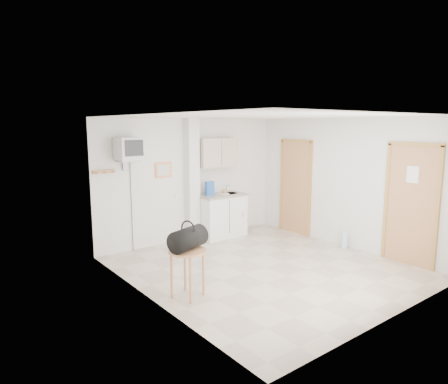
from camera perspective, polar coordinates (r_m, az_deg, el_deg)
ground at (r=6.86m, az=5.91°, el=-10.67°), size 4.50×4.50×0.00m
room_envelope at (r=6.72m, az=7.09°, el=2.41°), size 4.24×4.54×2.55m
kitchenette at (r=8.48m, az=-0.53°, el=-1.07°), size 1.03×0.58×2.10m
crt_television at (r=7.32m, az=-13.42°, el=5.93°), size 0.44×0.45×2.15m
round_table at (r=5.57m, az=-5.25°, el=-9.35°), size 0.53×0.53×0.67m
duffel_bag at (r=5.52m, az=-5.16°, el=-6.63°), size 0.62×0.48×0.41m
water_bottle at (r=8.16m, az=16.84°, el=-6.57°), size 0.12×0.12×0.35m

